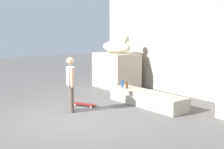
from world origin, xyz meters
TOP-DOWN VIEW (x-y plane):
  - ground_plane at (0.00, 0.00)m, footprint 40.00×40.00m
  - facade_wall at (0.00, 5.27)m, footprint 9.91×0.60m
  - pedestal_left at (-3.16, 3.99)m, footprint 1.82×1.29m
  - statue_reclining_left at (-3.12, 4.00)m, footprint 1.64×0.70m
  - ledge_block at (0.00, 2.82)m, footprint 3.00×0.77m
  - skater at (-0.81, 0.43)m, footprint 0.52×0.30m
  - skateboard at (-1.16, 1.11)m, footprint 0.80×0.55m
  - bottle_brown at (-0.89, 2.70)m, footprint 0.07×0.07m
  - bottle_blue at (-1.19, 2.74)m, footprint 0.08×0.08m

SIDE VIEW (x-z plane):
  - ground_plane at x=0.00m, z-range 0.00..0.00m
  - skateboard at x=-1.16m, z-range 0.02..0.10m
  - ledge_block at x=0.00m, z-range 0.00..0.45m
  - bottle_brown at x=-0.89m, z-range 0.42..0.72m
  - bottle_blue at x=-1.19m, z-range 0.42..0.73m
  - pedestal_left at x=-3.16m, z-range 0.00..1.48m
  - skater at x=-0.81m, z-range 0.09..1.76m
  - statue_reclining_left at x=-3.12m, z-range 1.38..2.16m
  - facade_wall at x=0.00m, z-range 0.00..6.77m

